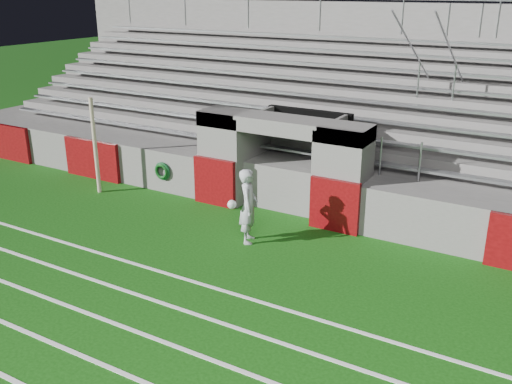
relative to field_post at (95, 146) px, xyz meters
The scene contains 5 objects.
ground 5.93m from the field_post, 20.92° to the right, with size 90.00×90.00×0.00m, color #0F430B.
field_post is the anchor object (origin of this frame).
stadium_structure 7.99m from the field_post, 47.72° to the left, with size 26.00×8.48×5.42m.
goalkeeper_with_ball 5.72m from the field_post, ahead, with size 0.73×0.79×1.83m.
hose_coil 2.07m from the field_post, 26.98° to the left, with size 0.55×0.15×0.55m.
Camera 1 is at (6.75, -9.47, 5.85)m, focal length 40.00 mm.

